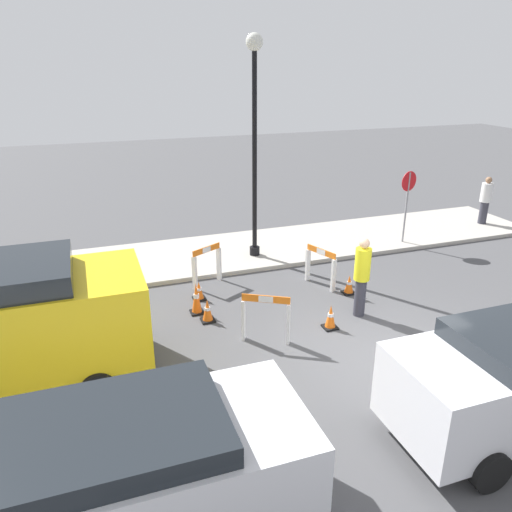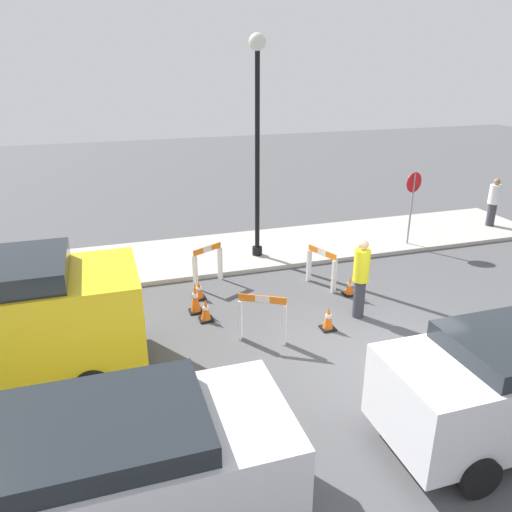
{
  "view_description": "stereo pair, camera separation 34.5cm",
  "coord_description": "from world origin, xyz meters",
  "px_view_note": "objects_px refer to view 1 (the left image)",
  "views": [
    {
      "loc": [
        -4.92,
        -7.22,
        5.35
      ],
      "look_at": [
        -1.24,
        3.23,
        1.0
      ],
      "focal_mm": 35.0,
      "sensor_mm": 36.0,
      "label": 1
    },
    {
      "loc": [
        -4.59,
        -7.33,
        5.35
      ],
      "look_at": [
        -1.24,
        3.23,
        1.0
      ],
      "focal_mm": 35.0,
      "sensor_mm": 36.0,
      "label": 2
    }
  ],
  "objects_px": {
    "streetlamp_post": "(255,122)",
    "stop_sign": "(407,195)",
    "person_pedestrian": "(486,199)",
    "parked_car_0": "(118,476)",
    "person_worker": "(362,275)"
  },
  "relations": [
    {
      "from": "person_worker",
      "to": "person_pedestrian",
      "type": "xyz_separation_m",
      "value": [
        7.31,
        4.26,
        -0.02
      ]
    },
    {
      "from": "parked_car_0",
      "to": "stop_sign",
      "type": "bearing_deg",
      "value": 39.83
    },
    {
      "from": "person_pedestrian",
      "to": "parked_car_0",
      "type": "relative_size",
      "value": 0.36
    },
    {
      "from": "streetlamp_post",
      "to": "person_worker",
      "type": "relative_size",
      "value": 3.22
    },
    {
      "from": "stop_sign",
      "to": "parked_car_0",
      "type": "height_order",
      "value": "stop_sign"
    },
    {
      "from": "person_pedestrian",
      "to": "parked_car_0",
      "type": "bearing_deg",
      "value": 34.94
    },
    {
      "from": "person_pedestrian",
      "to": "streetlamp_post",
      "type": "bearing_deg",
      "value": 3.52
    },
    {
      "from": "streetlamp_post",
      "to": "stop_sign",
      "type": "xyz_separation_m",
      "value": [
        4.69,
        -0.47,
        -2.27
      ]
    },
    {
      "from": "stop_sign",
      "to": "person_pedestrian",
      "type": "xyz_separation_m",
      "value": [
        3.69,
        0.69,
        -0.62
      ]
    },
    {
      "from": "streetlamp_post",
      "to": "person_worker",
      "type": "bearing_deg",
      "value": -75.13
    },
    {
      "from": "streetlamp_post",
      "to": "person_pedestrian",
      "type": "distance_m",
      "value": 8.87
    },
    {
      "from": "streetlamp_post",
      "to": "person_pedestrian",
      "type": "xyz_separation_m",
      "value": [
        8.39,
        0.22,
        -2.89
      ]
    },
    {
      "from": "streetlamp_post",
      "to": "person_worker",
      "type": "height_order",
      "value": "streetlamp_post"
    },
    {
      "from": "person_pedestrian",
      "to": "parked_car_0",
      "type": "height_order",
      "value": "parked_car_0"
    },
    {
      "from": "person_pedestrian",
      "to": "parked_car_0",
      "type": "xyz_separation_m",
      "value": [
        -12.85,
        -8.33,
        0.01
      ]
    }
  ]
}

